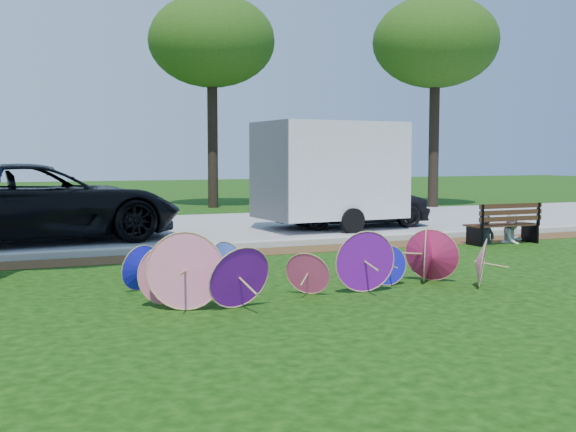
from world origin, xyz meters
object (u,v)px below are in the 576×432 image
at_px(dark_pickup, 349,199).
at_px(black_van, 39,203).
at_px(cargo_trailer, 330,170).
at_px(parasol_pile, 310,265).
at_px(park_bench, 501,224).
at_px(person_right, 513,214).
at_px(person_left, 486,214).

bearing_deg(dark_pickup, black_van, 97.90).
bearing_deg(cargo_trailer, dark_pickup, 24.02).
bearing_deg(parasol_pile, park_bench, 29.90).
height_order(dark_pickup, person_right, dark_pickup).
distance_m(black_van, person_right, 10.03).
relative_size(parasol_pile, black_van, 0.84).
bearing_deg(parasol_pile, dark_pickup, 59.00).
xyz_separation_m(park_bench, person_right, (0.35, 0.05, 0.18)).
distance_m(black_van, cargo_trailer, 6.88).
bearing_deg(person_left, parasol_pile, -162.91).
xyz_separation_m(person_left, person_right, (0.70, 0.00, -0.02)).
bearing_deg(park_bench, dark_pickup, 105.58).
bearing_deg(black_van, dark_pickup, -94.03).
xyz_separation_m(park_bench, person_left, (-0.35, 0.05, 0.20)).
height_order(parasol_pile, park_bench, parasol_pile).
bearing_deg(black_van, person_right, -120.20).
distance_m(dark_pickup, cargo_trailer, 1.14).
bearing_deg(cargo_trailer, parasol_pile, -121.57).
relative_size(park_bench, person_right, 1.34).
bearing_deg(cargo_trailer, person_left, -70.99).
bearing_deg(park_bench, black_van, 155.06).
relative_size(parasol_pile, dark_pickup, 1.21).
relative_size(park_bench, person_left, 1.31).
distance_m(black_van, park_bench, 9.74).
xyz_separation_m(black_van, person_right, (9.20, -4.01, -0.23)).
xyz_separation_m(dark_pickup, person_right, (1.60, -4.36, -0.11)).
height_order(black_van, person_left, black_van).
bearing_deg(dark_pickup, parasol_pile, 154.27).
distance_m(cargo_trailer, park_bench, 4.61).
bearing_deg(person_right, cargo_trailer, 103.72).
height_order(black_van, cargo_trailer, cargo_trailer).
bearing_deg(person_right, black_van, 139.57).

